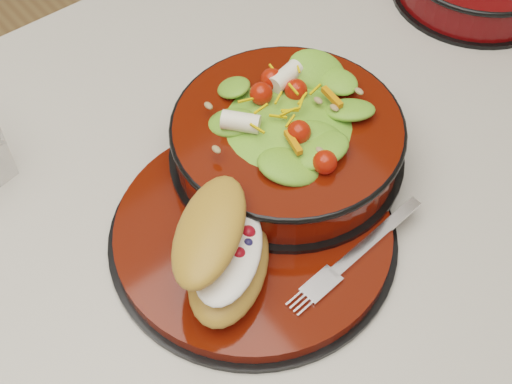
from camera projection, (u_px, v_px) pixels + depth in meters
island_counter at (233, 362)px, 1.11m from camera, size 1.24×0.74×0.90m
dinner_plate at (254, 233)px, 0.71m from camera, size 0.29×0.29×0.02m
salad_bowl at (287, 132)px, 0.73m from camera, size 0.25×0.25×0.10m
croissant at (224, 251)px, 0.64m from camera, size 0.14×0.15×0.08m
fork at (360, 250)px, 0.68m from camera, size 0.16×0.03×0.00m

